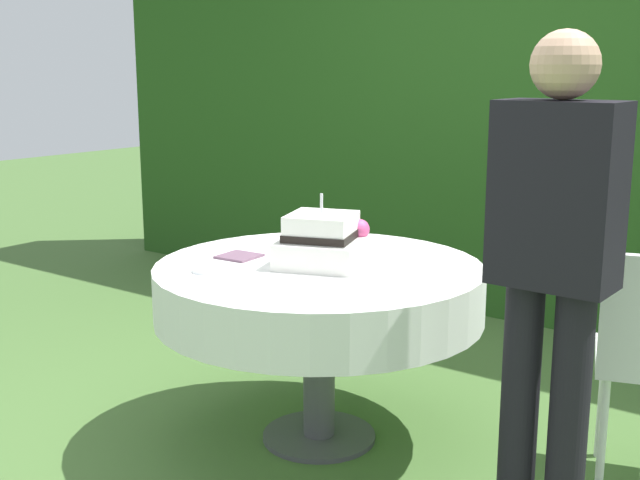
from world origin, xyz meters
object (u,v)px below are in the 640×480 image
Objects in this scene: cake_table at (319,292)px; serving_plate_far at (208,270)px; napkin_stack at (239,256)px; standing_person at (553,260)px; wedding_cake at (322,242)px; serving_plate_near at (349,246)px.

cake_table is 0.45m from serving_plate_far.
standing_person reaches higher than napkin_stack.
wedding_cake is (0.01, 0.00, 0.20)m from cake_table.
serving_plate_far is at bearing -75.70° from napkin_stack.
napkin_stack is at bearing 104.30° from serving_plate_far.
cake_table is at bearing 170.05° from standing_person.
serving_plate_near is 0.08× the size of standing_person.
serving_plate_near is at bearing 154.90° from standing_person.
standing_person reaches higher than wedding_cake.
wedding_cake is 1.00m from standing_person.
napkin_stack reaches higher than cake_table.
napkin_stack is 1.35m from standing_person.
serving_plate_near reaches higher than napkin_stack.
wedding_cake is at bearing 15.21° from napkin_stack.
cake_table is at bearing -75.75° from serving_plate_near.
wedding_cake is 3.31× the size of serving_plate_far.
serving_plate_far is at bearing -128.74° from cake_table.
napkin_stack is at bearing -164.40° from cake_table.
standing_person reaches higher than serving_plate_near.
cake_table is 9.96× the size of serving_plate_near.
standing_person is at bearing -10.17° from wedding_cake.
standing_person is (1.00, -0.18, 0.31)m from cake_table.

